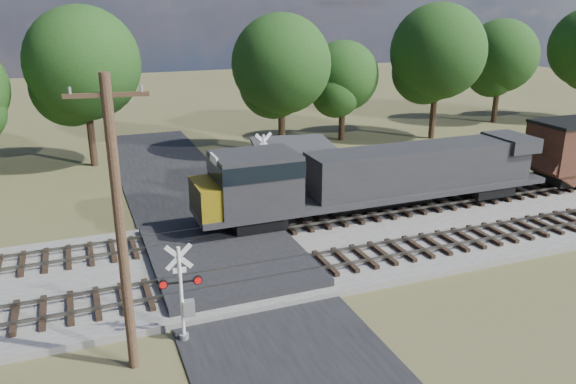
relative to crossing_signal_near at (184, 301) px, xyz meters
name	(u,v)px	position (x,y,z in m)	size (l,w,h in m)	color
ground	(230,267)	(3.11, 5.28, -1.60)	(160.00, 160.00, 0.00)	#4F522B
ballast_bed	(407,230)	(13.11, 5.78, -1.45)	(140.00, 10.00, 0.30)	gray
road	(230,266)	(3.11, 5.28, -1.56)	(7.00, 60.00, 0.08)	black
crossing_panel	(227,256)	(3.11, 5.78, -1.29)	(7.00, 9.00, 0.62)	#262628
track_near	(308,266)	(6.23, 3.28, -1.19)	(140.00, 2.60, 0.33)	black
track_far	(271,227)	(6.23, 8.28, -1.19)	(140.00, 2.60, 0.33)	black
crossing_signal_near	(184,301)	(0.00, 0.00, 0.00)	(1.55, 0.35, 3.86)	silver
crossing_signal_far	(263,176)	(7.32, 12.78, 0.27)	(1.80, 0.48, 4.51)	silver
utility_pole	(120,223)	(-1.97, -0.88, 3.63)	(2.41, 0.48, 9.87)	#372019
equipment_shed	(293,169)	(9.75, 13.95, 0.10)	(5.78, 5.78, 3.36)	#492C1F
treeline	(248,64)	(10.59, 25.90, 5.53)	(83.13, 11.98, 11.87)	black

